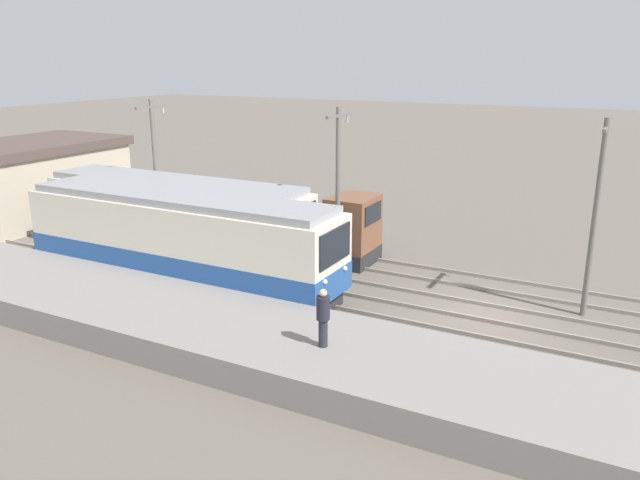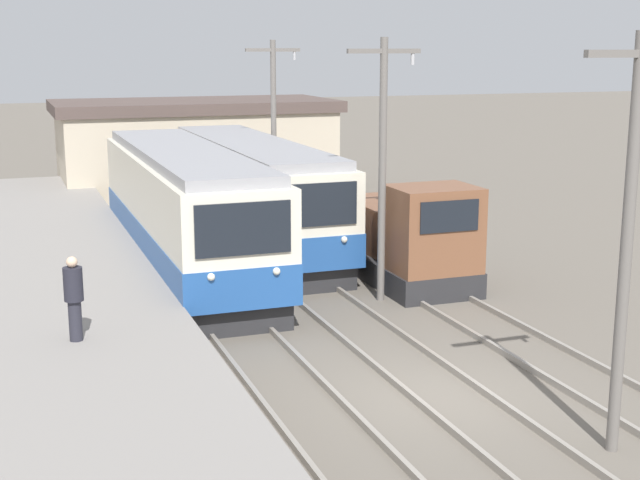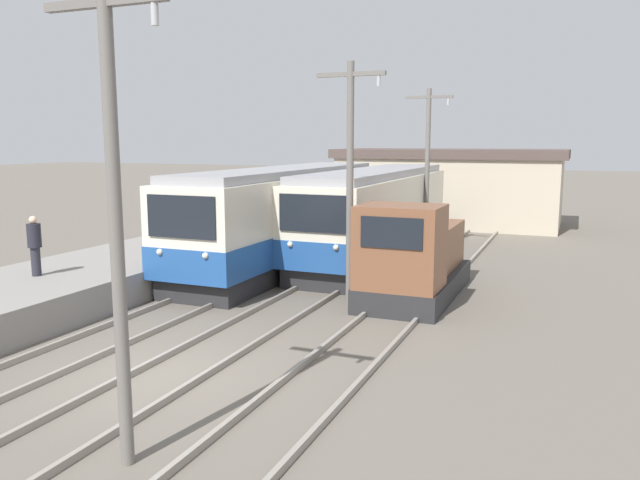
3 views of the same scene
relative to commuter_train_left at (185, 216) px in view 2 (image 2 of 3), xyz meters
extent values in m
plane|color=#665E54|center=(2.60, -11.32, -1.73)|extent=(200.00, 200.00, 0.00)
cube|color=gray|center=(-3.65, -11.32, -1.26)|extent=(4.50, 54.00, 0.94)
cube|color=gray|center=(-0.72, -11.32, -1.66)|extent=(0.10, 60.00, 0.14)
cube|color=gray|center=(0.72, -11.32, -1.66)|extent=(0.10, 60.00, 0.14)
cube|color=gray|center=(2.08, -11.32, -1.66)|extent=(0.10, 60.00, 0.14)
cube|color=gray|center=(3.52, -11.32, -1.66)|extent=(0.10, 60.00, 0.14)
cube|color=gray|center=(5.08, -11.32, -1.66)|extent=(0.10, 60.00, 0.14)
cube|color=gray|center=(6.52, -11.32, -1.66)|extent=(0.10, 60.00, 0.14)
cube|color=#28282B|center=(0.00, 0.01, -1.38)|extent=(2.58, 12.91, 0.70)
cube|color=silver|center=(0.00, 0.01, 0.35)|extent=(2.80, 13.45, 2.76)
cube|color=#235199|center=(0.00, 0.01, -0.54)|extent=(2.84, 13.49, 0.99)
cube|color=black|center=(0.00, -6.75, 0.90)|extent=(2.24, 0.06, 1.21)
sphere|color=silver|center=(-0.77, -6.76, -0.15)|extent=(0.18, 0.18, 0.18)
sphere|color=silver|center=(0.77, -6.76, -0.15)|extent=(0.18, 0.18, 0.18)
cube|color=#939399|center=(0.00, 0.01, 1.86)|extent=(2.46, 12.91, 0.28)
cube|color=#28282B|center=(2.80, 2.58, -1.38)|extent=(2.58, 12.37, 0.70)
cube|color=silver|center=(2.80, 2.58, 0.29)|extent=(2.80, 12.88, 2.64)
cube|color=#235199|center=(2.80, 2.58, -0.56)|extent=(2.84, 12.92, 0.95)
cube|color=black|center=(2.80, -3.89, 0.81)|extent=(2.24, 0.06, 1.16)
sphere|color=silver|center=(2.03, -3.90, -0.19)|extent=(0.18, 0.18, 0.18)
sphere|color=silver|center=(3.57, -3.90, -0.19)|extent=(0.18, 0.18, 0.18)
cube|color=#939399|center=(2.80, 2.58, 1.74)|extent=(2.46, 12.37, 0.28)
cube|color=#28282B|center=(5.80, -2.79, -1.38)|extent=(2.40, 5.73, 0.70)
cube|color=brown|center=(5.80, -4.74, 0.12)|extent=(2.28, 1.83, 2.30)
cube|color=black|center=(5.80, -5.68, 0.62)|extent=(1.68, 0.04, 0.83)
cube|color=brown|center=(5.80, -1.87, -0.33)|extent=(1.92, 3.80, 1.40)
cylinder|color=black|center=(5.80, -1.87, 0.62)|extent=(0.16, 0.16, 0.50)
cylinder|color=slate|center=(4.30, -14.41, 1.71)|extent=(0.20, 0.20, 6.90)
cylinder|color=slate|center=(4.30, -4.73, 1.71)|extent=(0.20, 0.20, 6.90)
cube|color=slate|center=(4.30, -4.73, 4.81)|extent=(2.00, 0.12, 0.12)
cylinder|color=#B2B2B7|center=(5.10, -4.73, 4.61)|extent=(0.10, 0.10, 0.30)
cylinder|color=slate|center=(4.30, 4.95, 1.71)|extent=(0.20, 0.20, 6.90)
cube|color=slate|center=(4.30, 4.95, 4.81)|extent=(2.00, 0.12, 0.12)
cylinder|color=#B2B2B7|center=(5.10, 4.95, 4.61)|extent=(0.10, 0.10, 0.30)
cylinder|color=#282833|center=(-3.88, -8.31, -0.39)|extent=(0.26, 0.26, 0.82)
cylinder|color=#23232D|center=(-3.88, -8.31, 0.36)|extent=(0.38, 0.38, 0.67)
sphere|color=beige|center=(-3.88, -8.31, 0.81)|extent=(0.22, 0.22, 0.22)
cube|color=beige|center=(3.46, 14.68, 0.16)|extent=(12.00, 6.00, 3.78)
cube|color=#51423D|center=(3.46, 14.68, 2.29)|extent=(12.60, 6.30, 0.50)
camera|label=1|loc=(-18.08, -15.69, 7.04)|focal=35.00mm
camera|label=2|loc=(-5.05, -25.82, 4.91)|focal=50.00mm
camera|label=3|loc=(10.23, -21.29, 3.00)|focal=35.00mm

